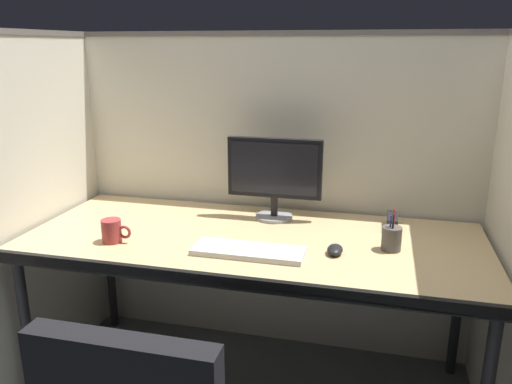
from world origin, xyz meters
name	(u,v)px	position (x,y,z in m)	size (l,w,h in m)	color
cubicle_partition_rear	(275,196)	(0.00, 0.74, 0.79)	(2.21, 0.06, 1.57)	beige
cubicle_partition_left	(30,214)	(-0.99, 0.20, 0.79)	(0.06, 1.41, 1.57)	beige
desk	(252,249)	(0.00, 0.29, 0.69)	(1.90, 0.80, 0.74)	tan
monitor_center	(274,173)	(0.04, 0.55, 0.96)	(0.43, 0.17, 0.37)	gray
keyboard_main	(248,251)	(0.03, 0.12, 0.75)	(0.43, 0.15, 0.02)	silver
computer_mouse	(335,250)	(0.35, 0.20, 0.76)	(0.06, 0.10, 0.04)	black
coffee_mug	(112,231)	(-0.54, 0.10, 0.79)	(0.13, 0.08, 0.09)	#993333
red_stapler	(392,222)	(0.56, 0.55, 0.77)	(0.04, 0.15, 0.06)	black
pen_cup	(392,238)	(0.56, 0.29, 0.79)	(0.08, 0.08, 0.17)	#4C4742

